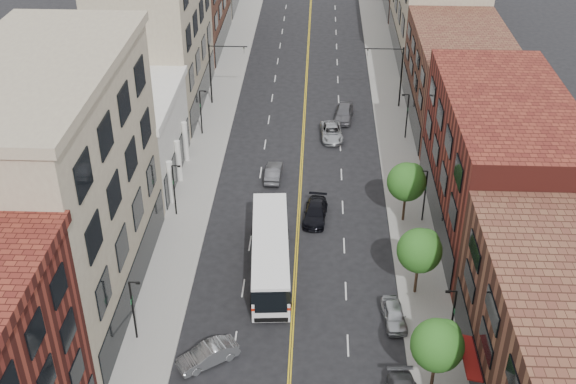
# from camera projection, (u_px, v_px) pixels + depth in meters

# --- Properties ---
(sidewalk_left) EXTENTS (4.00, 110.00, 0.15)m
(sidewalk_left) POSITION_uv_depth(u_px,v_px,m) (205.00, 156.00, 74.29)
(sidewalk_left) COLOR gray
(sidewalk_left) RESTS_ON ground
(sidewalk_right) EXTENTS (4.00, 110.00, 0.15)m
(sidewalk_right) POSITION_uv_depth(u_px,v_px,m) (400.00, 160.00, 73.54)
(sidewalk_right) COLOR gray
(sidewalk_right) RESTS_ON ground
(bldg_l_tanoffice) EXTENTS (10.00, 22.00, 18.00)m
(bldg_l_tanoffice) POSITION_uv_depth(u_px,v_px,m) (55.00, 193.00, 51.16)
(bldg_l_tanoffice) COLOR gray
(bldg_l_tanoffice) RESTS_ON ground
(bldg_l_white) EXTENTS (10.00, 14.00, 8.00)m
(bldg_l_white) POSITION_uv_depth(u_px,v_px,m) (124.00, 139.00, 69.09)
(bldg_l_white) COLOR silver
(bldg_l_white) RESTS_ON ground
(bldg_l_far_a) EXTENTS (10.00, 20.00, 18.00)m
(bldg_l_far_a) POSITION_uv_depth(u_px,v_px,m) (155.00, 29.00, 80.93)
(bldg_l_far_a) COLOR gray
(bldg_l_far_a) RESTS_ON ground
(bldg_r_mid) EXTENTS (10.00, 22.00, 12.00)m
(bldg_r_mid) POSITION_uv_depth(u_px,v_px,m) (500.00, 164.00, 60.81)
(bldg_r_mid) COLOR #581C17
(bldg_r_mid) RESTS_ON ground
(bldg_r_far_a) EXTENTS (10.00, 20.00, 10.00)m
(bldg_r_far_a) POSITION_uv_depth(u_px,v_px,m) (459.00, 78.00, 79.20)
(bldg_r_far_a) COLOR brown
(bldg_r_far_a) RESTS_ON ground
(bldg_r_far_b) EXTENTS (10.00, 22.00, 14.00)m
(bldg_r_far_b) POSITION_uv_depth(u_px,v_px,m) (436.00, 3.00, 96.02)
(bldg_r_far_b) COLOR gray
(bldg_r_far_b) RESTS_ON ground
(tree_r_1) EXTENTS (3.40, 3.40, 5.59)m
(tree_r_1) POSITION_uv_depth(u_px,v_px,m) (439.00, 344.00, 45.12)
(tree_r_1) COLOR black
(tree_r_1) RESTS_ON sidewalk_right
(tree_r_2) EXTENTS (3.40, 3.40, 5.59)m
(tree_r_2) POSITION_uv_depth(u_px,v_px,m) (421.00, 249.00, 53.63)
(tree_r_2) COLOR black
(tree_r_2) RESTS_ON sidewalk_right
(tree_r_3) EXTENTS (3.40, 3.40, 5.59)m
(tree_r_3) POSITION_uv_depth(u_px,v_px,m) (408.00, 181.00, 62.14)
(tree_r_3) COLOR black
(tree_r_3) RESTS_ON sidewalk_right
(lamp_l_1) EXTENTS (0.81, 0.55, 5.05)m
(lamp_l_1) POSITION_uv_depth(u_px,v_px,m) (133.00, 307.00, 49.84)
(lamp_l_1) COLOR black
(lamp_l_1) RESTS_ON sidewalk_left
(lamp_l_2) EXTENTS (0.81, 0.55, 5.05)m
(lamp_l_2) POSITION_uv_depth(u_px,v_px,m) (174.00, 187.00, 63.45)
(lamp_l_2) COLOR black
(lamp_l_2) RESTS_ON sidewalk_left
(lamp_l_3) EXTENTS (0.81, 0.55, 5.05)m
(lamp_l_3) POSITION_uv_depth(u_px,v_px,m) (201.00, 110.00, 77.06)
(lamp_l_3) COLOR black
(lamp_l_3) RESTS_ON sidewalk_left
(lamp_r_1) EXTENTS (0.81, 0.55, 5.05)m
(lamp_r_1) POSITION_uv_depth(u_px,v_px,m) (452.00, 316.00, 49.02)
(lamp_r_1) COLOR black
(lamp_r_1) RESTS_ON sidewalk_right
(lamp_r_2) EXTENTS (0.81, 0.55, 5.05)m
(lamp_r_2) POSITION_uv_depth(u_px,v_px,m) (425.00, 193.00, 62.63)
(lamp_r_2) COLOR black
(lamp_r_2) RESTS_ON sidewalk_right
(lamp_r_3) EXTENTS (0.81, 0.55, 5.05)m
(lamp_r_3) POSITION_uv_depth(u_px,v_px,m) (407.00, 114.00, 76.24)
(lamp_r_3) COLOR black
(lamp_r_3) RESTS_ON sidewalk_right
(signal_mast_left) EXTENTS (4.49, 0.18, 7.20)m
(signal_mast_left) POSITION_uv_depth(u_px,v_px,m) (216.00, 67.00, 82.96)
(signal_mast_left) COLOR black
(signal_mast_left) RESTS_ON sidewalk_left
(signal_mast_right) EXTENTS (4.49, 0.18, 7.20)m
(signal_mast_right) POSITION_uv_depth(u_px,v_px,m) (395.00, 70.00, 82.19)
(signal_mast_right) COLOR black
(signal_mast_right) RESTS_ON sidewalk_right
(city_bus) EXTENTS (3.81, 13.12, 3.33)m
(city_bus) POSITION_uv_depth(u_px,v_px,m) (270.00, 251.00, 57.12)
(city_bus) COLOR white
(city_bus) RESTS_ON ground
(car_angle_b) EXTENTS (4.38, 3.69, 1.42)m
(car_angle_b) POSITION_uv_depth(u_px,v_px,m) (208.00, 355.00, 49.07)
(car_angle_b) COLOR gray
(car_angle_b) RESTS_ON ground
(car_parked_far) EXTENTS (1.96, 4.03, 1.32)m
(car_parked_far) POSITION_uv_depth(u_px,v_px,m) (394.00, 315.00, 52.61)
(car_parked_far) COLOR #ACAFB4
(car_parked_far) RESTS_ON ground
(car_lane_behind) EXTENTS (1.64, 4.27, 1.39)m
(car_lane_behind) POSITION_uv_depth(u_px,v_px,m) (274.00, 172.00, 70.23)
(car_lane_behind) COLOR #424347
(car_lane_behind) RESTS_ON ground
(car_lane_a) EXTENTS (2.38, 4.95, 1.39)m
(car_lane_a) POSITION_uv_depth(u_px,v_px,m) (315.00, 212.00, 64.17)
(car_lane_a) COLOR black
(car_lane_a) RESTS_ON ground
(car_lane_b) EXTENTS (2.60, 5.10, 1.38)m
(car_lane_b) POSITION_uv_depth(u_px,v_px,m) (332.00, 132.00, 77.58)
(car_lane_b) COLOR #A4A8AC
(car_lane_b) RESTS_ON ground
(car_lane_c) EXTENTS (2.50, 5.01, 1.64)m
(car_lane_c) POSITION_uv_depth(u_px,v_px,m) (344.00, 113.00, 81.40)
(car_lane_c) COLOR #57565C
(car_lane_c) RESTS_ON ground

